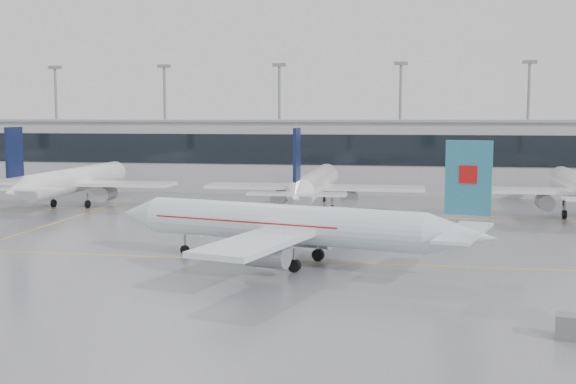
# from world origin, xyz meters

# --- Properties ---
(ground) EXTENTS (320.00, 320.00, 0.00)m
(ground) POSITION_xyz_m (0.00, 0.00, 0.00)
(ground) COLOR gray
(ground) RESTS_ON ground
(taxi_line_main) EXTENTS (120.00, 0.25, 0.01)m
(taxi_line_main) POSITION_xyz_m (0.00, 0.00, 0.01)
(taxi_line_main) COLOR gold
(taxi_line_main) RESTS_ON ground
(taxi_line_north) EXTENTS (120.00, 0.25, 0.01)m
(taxi_line_north) POSITION_xyz_m (0.00, 30.00, 0.01)
(taxi_line_north) COLOR gold
(taxi_line_north) RESTS_ON ground
(taxi_line_cross) EXTENTS (0.25, 60.00, 0.01)m
(taxi_line_cross) POSITION_xyz_m (-30.00, 15.00, 0.01)
(taxi_line_cross) COLOR gold
(taxi_line_cross) RESTS_ON ground
(terminal) EXTENTS (180.00, 15.00, 12.00)m
(terminal) POSITION_xyz_m (0.00, 62.00, 6.00)
(terminal) COLOR #A3A3A7
(terminal) RESTS_ON ground
(terminal_glass) EXTENTS (180.00, 0.20, 5.00)m
(terminal_glass) POSITION_xyz_m (0.00, 54.45, 7.50)
(terminal_glass) COLOR black
(terminal_glass) RESTS_ON ground
(terminal_roof) EXTENTS (182.00, 16.00, 0.40)m
(terminal_roof) POSITION_xyz_m (0.00, 62.00, 12.20)
(terminal_roof) COLOR gray
(terminal_roof) RESTS_ON ground
(light_masts) EXTENTS (156.40, 1.00, 22.60)m
(light_masts) POSITION_xyz_m (0.00, 68.00, 13.34)
(light_masts) COLOR gray
(light_masts) RESTS_ON ground
(air_canada_jet) EXTENTS (35.38, 28.65, 11.20)m
(air_canada_jet) POSITION_xyz_m (2.82, -1.60, 3.54)
(air_canada_jet) COLOR white
(air_canada_jet) RESTS_ON ground
(parked_jet_b) EXTENTS (29.64, 36.96, 11.72)m
(parked_jet_b) POSITION_xyz_m (-35.00, 33.69, 3.71)
(parked_jet_b) COLOR white
(parked_jet_b) RESTS_ON ground
(parked_jet_c) EXTENTS (29.64, 36.96, 11.72)m
(parked_jet_c) POSITION_xyz_m (-0.00, 33.69, 3.71)
(parked_jet_c) COLOR white
(parked_jet_c) RESTS_ON ground
(gse_unit) EXTENTS (1.70, 1.61, 1.46)m
(gse_unit) POSITION_xyz_m (22.08, -19.76, 0.73)
(gse_unit) COLOR slate
(gse_unit) RESTS_ON ground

